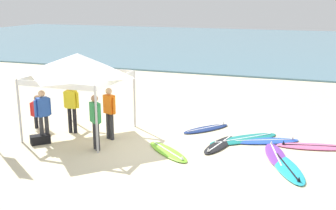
% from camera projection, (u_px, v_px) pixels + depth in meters
% --- Properties ---
extents(ground_plane, '(80.00, 80.00, 0.00)m').
position_uv_depth(ground_plane, '(146.00, 149.00, 12.64)').
color(ground_plane, beige).
extents(sea, '(80.00, 36.00, 0.10)m').
position_uv_depth(sea, '(265.00, 44.00, 40.63)').
color(sea, '#568499').
rests_on(sea, ground).
extents(canopy_tent, '(2.85, 2.85, 2.75)m').
position_uv_depth(canopy_tent, '(78.00, 64.00, 13.43)').
color(canopy_tent, '#B7B7BC').
rests_on(canopy_tent, ground).
extents(surfboard_black, '(0.91, 1.96, 0.19)m').
position_uv_depth(surfboard_black, '(219.00, 145.00, 12.90)').
color(surfboard_black, black).
rests_on(surfboard_black, ground).
extents(surfboard_navy, '(1.58, 1.80, 0.19)m').
position_uv_depth(surfboard_navy, '(206.00, 129.00, 14.48)').
color(surfboard_navy, navy).
rests_on(surfboard_navy, ground).
extents(surfboard_pink, '(2.37, 1.09, 0.19)m').
position_uv_depth(surfboard_pink, '(314.00, 146.00, 12.75)').
color(surfboard_pink, pink).
rests_on(surfboard_pink, ground).
extents(surfboard_lime, '(1.86, 1.70, 0.19)m').
position_uv_depth(surfboard_lime, '(168.00, 152.00, 12.32)').
color(surfboard_lime, '#7AD12D').
rests_on(surfboard_lime, ground).
extents(surfboard_blue, '(2.29, 1.46, 0.19)m').
position_uv_depth(surfboard_blue, '(265.00, 141.00, 13.25)').
color(surfboard_blue, blue).
rests_on(surfboard_blue, ground).
extents(surfboard_cyan, '(1.41, 2.33, 0.19)m').
position_uv_depth(surfboard_cyan, '(287.00, 168.00, 11.17)').
color(surfboard_cyan, '#23B2CC').
rests_on(surfboard_cyan, ground).
extents(surfboard_purple, '(1.05, 2.10, 0.19)m').
position_uv_depth(surfboard_purple, '(276.00, 155.00, 12.06)').
color(surfboard_purple, purple).
rests_on(surfboard_purple, ground).
extents(surfboard_teal, '(2.31, 2.26, 0.19)m').
position_uv_depth(surfboard_teal, '(244.00, 139.00, 13.42)').
color(surfboard_teal, '#19847F').
rests_on(surfboard_teal, ground).
extents(person_blue, '(0.37, 0.49, 1.71)m').
position_uv_depth(person_blue, '(43.00, 113.00, 12.96)').
color(person_blue, '#2D2D33').
rests_on(person_blue, ground).
extents(person_yellow, '(0.55, 0.26, 1.71)m').
position_uv_depth(person_yellow, '(71.00, 105.00, 13.91)').
color(person_yellow, black).
rests_on(person_yellow, ground).
extents(person_green, '(0.46, 0.39, 1.71)m').
position_uv_depth(person_green, '(95.00, 119.00, 12.34)').
color(person_green, '#2D2D33').
rests_on(person_green, ground).
extents(person_orange, '(0.52, 0.34, 1.71)m').
position_uv_depth(person_orange, '(109.00, 110.00, 13.29)').
color(person_orange, '#2D2D33').
rests_on(person_orange, ground).
extents(person_red, '(0.53, 0.32, 1.20)m').
position_uv_depth(person_red, '(38.00, 110.00, 14.50)').
color(person_red, black).
rests_on(person_red, ground).
extents(gear_bag_near_tent, '(0.65, 0.65, 0.28)m').
position_uv_depth(gear_bag_near_tent, '(40.00, 139.00, 13.08)').
color(gear_bag_near_tent, black).
rests_on(gear_bag_near_tent, ground).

